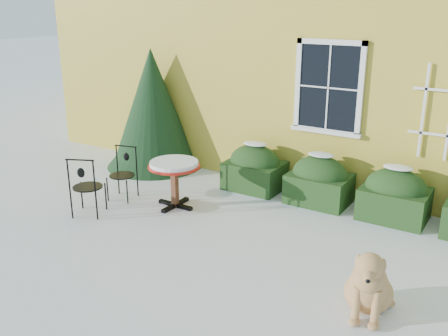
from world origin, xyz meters
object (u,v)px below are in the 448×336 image
Objects in this scene: patio_chair_far at (123,173)px; dog at (369,287)px; patio_chair_near at (87,186)px; evergreen_shrub at (153,120)px; bistro_table at (174,169)px.

patio_chair_far is 0.95× the size of dog.
patio_chair_near is 1.09× the size of patio_chair_far.
evergreen_shrub is 2.02m from patio_chair_far.
patio_chair_near is at bearing -102.21° from patio_chair_far.
evergreen_shrub is 2.45m from bistro_table.
patio_chair_near is (0.80, -2.68, -0.49)m from evergreen_shrub.
dog is at bearing -27.89° from evergreen_shrub.
dog is at bearing -19.41° from bistro_table.
patio_chair_far is at bearing -171.01° from bistro_table.
patio_chair_far is at bearing -113.21° from patio_chair_near.
patio_chair_near reaches higher than dog.
evergreen_shrub is at bearing 139.88° from dog.
evergreen_shrub reaches higher than patio_chair_far.
bistro_table is at bearing 148.36° from dog.
evergreen_shrub reaches higher than dog.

